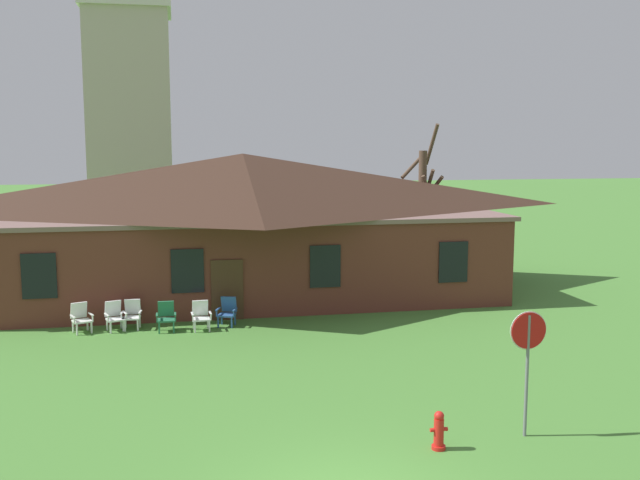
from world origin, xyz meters
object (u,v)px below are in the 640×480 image
object	(u,v)px
lawn_chair_far_side	(228,311)
lawn_chair_right_end	(201,315)
stop_sign	(528,348)
lawn_chair_middle	(166,316)
lawn_chair_near_door	(115,315)
lawn_chair_left_end	(132,314)
fire_hydrant	(439,431)
lawn_chair_by_porch	(81,317)

from	to	relation	value
lawn_chair_far_side	lawn_chair_right_end	bearing A→B (deg)	-155.89
stop_sign	lawn_chair_middle	distance (m)	12.68
stop_sign	lawn_chair_far_side	size ratio (longest dim) A/B	2.78
stop_sign	lawn_chair_middle	size ratio (longest dim) A/B	2.78
lawn_chair_near_door	lawn_chair_left_end	distance (m)	0.56
stop_sign	fire_hydrant	size ratio (longest dim) A/B	3.37
lawn_chair_middle	fire_hydrant	distance (m)	11.79
lawn_chair_by_porch	lawn_chair_far_side	world-z (taller)	same
lawn_chair_near_door	lawn_chair_far_side	bearing A→B (deg)	-1.30
lawn_chair_left_end	fire_hydrant	xyz separation A→B (m)	(6.54, -10.98, -0.12)
lawn_chair_middle	lawn_chair_left_end	bearing A→B (deg)	154.86
lawn_chair_by_porch	lawn_chair_far_side	distance (m)	4.71
lawn_chair_middle	fire_hydrant	world-z (taller)	lawn_chair_middle
lawn_chair_near_door	fire_hydrant	world-z (taller)	lawn_chair_near_door
lawn_chair_right_end	fire_hydrant	bearing A→B (deg)	-67.37
lawn_chair_left_end	lawn_chair_far_side	bearing A→B (deg)	-3.87
lawn_chair_middle	lawn_chair_far_side	xyz separation A→B (m)	(2.01, 0.31, 0.00)
lawn_chair_near_door	lawn_chair_right_end	size ratio (longest dim) A/B	1.00
lawn_chair_near_door	lawn_chair_left_end	size ratio (longest dim) A/B	1.00
lawn_chair_left_end	lawn_chair_far_side	xyz separation A→B (m)	(3.11, -0.21, 0.00)
fire_hydrant	lawn_chair_near_door	bearing A→B (deg)	123.13
lawn_chair_right_end	lawn_chair_far_side	xyz separation A→B (m)	(0.89, 0.40, 0.00)
lawn_chair_left_end	lawn_chair_middle	size ratio (longest dim) A/B	1.00
lawn_chair_left_end	lawn_chair_middle	distance (m)	1.22
lawn_chair_middle	lawn_chair_right_end	world-z (taller)	same
lawn_chair_right_end	fire_hydrant	xyz separation A→B (m)	(4.32, -10.37, -0.12)
stop_sign	lawn_chair_far_side	distance (m)	11.89
lawn_chair_by_porch	fire_hydrant	bearing A→B (deg)	-53.08
lawn_chair_middle	lawn_chair_near_door	bearing A→B (deg)	166.66
lawn_chair_by_porch	fire_hydrant	xyz separation A→B (m)	(8.13, -10.83, -0.12)
lawn_chair_near_door	lawn_chair_right_end	world-z (taller)	same
stop_sign	lawn_chair_by_porch	size ratio (longest dim) A/B	2.78
lawn_chair_middle	lawn_chair_by_porch	bearing A→B (deg)	172.23
lawn_chair_middle	lawn_chair_far_side	bearing A→B (deg)	8.73
lawn_chair_by_porch	lawn_chair_far_side	xyz separation A→B (m)	(4.71, -0.06, 0.00)
lawn_chair_right_end	fire_hydrant	size ratio (longest dim) A/B	1.21
stop_sign	lawn_chair_far_side	bearing A→B (deg)	117.37
lawn_chair_right_end	stop_sign	bearing A→B (deg)	-57.92
lawn_chair_by_porch	lawn_chair_left_end	xyz separation A→B (m)	(1.60, 0.15, 0.00)
stop_sign	lawn_chair_right_end	bearing A→B (deg)	122.08
stop_sign	lawn_chair_right_end	world-z (taller)	stop_sign
lawn_chair_by_porch	lawn_chair_middle	xyz separation A→B (m)	(2.70, -0.37, 0.00)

